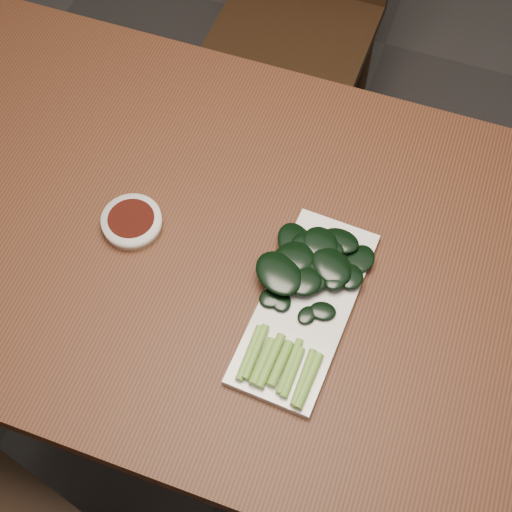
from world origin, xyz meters
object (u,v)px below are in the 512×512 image
at_px(chair_far, 302,2).
at_px(gai_lan, 306,280).
at_px(table, 254,269).
at_px(serving_plate, 305,306).
at_px(sauce_bowl, 132,222).

height_order(chair_far, gai_lan, chair_far).
bearing_deg(table, serving_plate, -34.23).
bearing_deg(table, gai_lan, -22.10).
distance_m(chair_far, sauce_bowl, 0.96).
relative_size(table, gai_lan, 4.47).
bearing_deg(gai_lan, sauce_bowl, 177.64).
height_order(table, serving_plate, serving_plate).
height_order(chair_far, sauce_bowl, chair_far).
relative_size(serving_plate, gai_lan, 1.08).
bearing_deg(gai_lan, table, 157.90).
bearing_deg(table, chair_far, 101.89).
bearing_deg(sauce_bowl, chair_far, 88.70).
bearing_deg(chair_far, gai_lan, -72.12).
height_order(table, sauce_bowl, sauce_bowl).
bearing_deg(sauce_bowl, gai_lan, -2.36).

